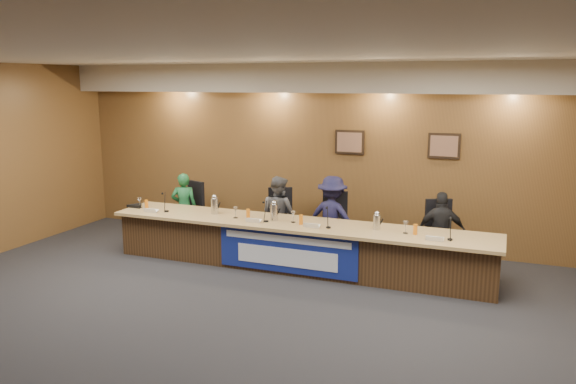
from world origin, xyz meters
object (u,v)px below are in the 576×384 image
at_px(office_chair_d, 441,239).
at_px(carafe_mid, 274,212).
at_px(carafe_left, 215,206).
at_px(panelist_c, 332,218).
at_px(panelist_a, 184,207).
at_px(office_chair_b, 281,223).
at_px(panelist_b, 278,214).
at_px(speakerphone, 136,206).
at_px(carafe_right, 377,222).
at_px(office_chair_c, 334,229).
at_px(dais_body, 296,246).
at_px(office_chair_a, 187,214).
at_px(panelist_d, 441,232).
at_px(banner, 287,252).

distance_m(office_chair_d, carafe_mid, 2.64).
bearing_deg(carafe_left, panelist_c, 20.58).
height_order(panelist_a, office_chair_b, panelist_a).
distance_m(panelist_b, speakerphone, 2.48).
xyz_separation_m(office_chair_b, carafe_left, (-0.85, -0.78, 0.40)).
bearing_deg(carafe_mid, office_chair_b, 105.53).
height_order(carafe_right, speakerphone, carafe_right).
distance_m(carafe_mid, carafe_right, 1.62).
bearing_deg(carafe_right, office_chair_c, 138.46).
xyz_separation_m(panelist_c, carafe_left, (-1.81, -0.68, 0.19)).
relative_size(office_chair_c, carafe_mid, 1.87).
height_order(carafe_mid, speakerphone, carafe_mid).
bearing_deg(carafe_right, panelist_b, 159.50).
bearing_deg(office_chair_d, office_chair_b, 156.25).
distance_m(office_chair_d, carafe_left, 3.66).
xyz_separation_m(dais_body, speakerphone, (-2.95, -0.06, 0.43)).
bearing_deg(dais_body, office_chair_c, 64.85).
bearing_deg(office_chair_b, office_chair_c, -23.79).
bearing_deg(panelist_a, office_chair_b, 160.03).
height_order(office_chair_b, carafe_mid, carafe_mid).
bearing_deg(carafe_left, panelist_b, 38.57).
distance_m(panelist_a, carafe_left, 1.24).
height_order(dais_body, panelist_c, panelist_c).
distance_m(office_chair_a, carafe_right, 3.82).
bearing_deg(panelist_d, office_chair_b, -12.73).
relative_size(panelist_d, office_chair_d, 2.60).
bearing_deg(carafe_right, panelist_d, 39.04).
xyz_separation_m(panelist_c, speakerphone, (-3.32, -0.74, 0.08)).
bearing_deg(panelist_b, carafe_right, -179.97).
bearing_deg(panelist_a, speakerphone, 33.01).
relative_size(banner, carafe_mid, 8.56).
xyz_separation_m(panelist_b, panelist_d, (2.70, 0.00, -0.04)).
xyz_separation_m(panelist_a, office_chair_c, (2.82, 0.10, -0.15)).
distance_m(dais_body, panelist_a, 2.56).
height_order(panelist_a, speakerphone, panelist_a).
xyz_separation_m(panelist_a, speakerphone, (-0.50, -0.74, 0.14)).
bearing_deg(panelist_a, office_chair_c, 158.99).
relative_size(carafe_left, carafe_mid, 1.01).
relative_size(panelist_a, carafe_left, 4.86).
distance_m(panelist_b, panelist_d, 2.70).
height_order(office_chair_b, carafe_right, carafe_right).
bearing_deg(office_chair_d, office_chair_c, 156.25).
bearing_deg(dais_body, carafe_mid, -172.67).
bearing_deg(panelist_b, office_chair_b, -69.47).
relative_size(dais_body, office_chair_b, 12.50).
distance_m(dais_body, panelist_b, 0.96).
relative_size(panelist_b, speakerphone, 4.14).
relative_size(panelist_a, speakerphone, 3.96).
relative_size(office_chair_d, carafe_left, 1.84).
height_order(office_chair_d, carafe_left, carafe_left).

